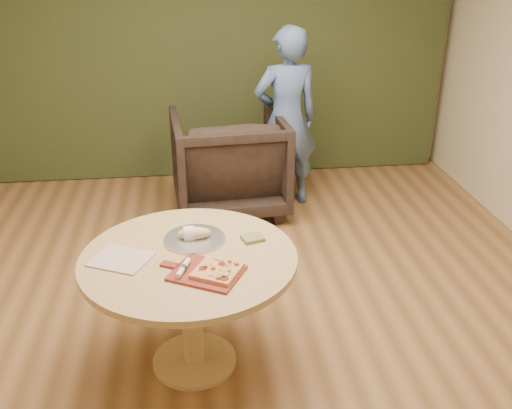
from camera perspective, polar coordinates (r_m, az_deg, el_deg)
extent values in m
cube|color=olive|center=(3.81, -1.30, -13.11)|extent=(5.00, 6.00, 0.02)
cube|color=beige|center=(6.07, -4.36, 16.09)|extent=(5.00, 0.02, 2.80)
cube|color=#2A3417|center=(5.96, -4.30, 15.93)|extent=(4.80, 0.14, 2.78)
cylinder|color=tan|center=(3.61, -6.15, -15.20)|extent=(0.50, 0.50, 0.03)
cylinder|color=tan|center=(3.40, -6.42, -10.83)|extent=(0.12, 0.12, 0.68)
cylinder|color=tan|center=(3.20, -6.74, -5.38)|extent=(1.21, 1.21, 0.04)
cube|color=maroon|center=(3.01, -4.93, -6.84)|extent=(0.44, 0.41, 0.01)
cube|color=maroon|center=(3.10, -8.61, -6.00)|extent=(0.11, 0.09, 0.01)
cube|color=#E39C58|center=(2.99, -3.90, -6.61)|extent=(0.30, 0.30, 0.02)
cylinder|color=maroon|center=(2.99, -5.34, -6.35)|extent=(0.04, 0.04, 0.00)
cylinder|color=maroon|center=(3.02, -3.45, -5.92)|extent=(0.04, 0.04, 0.00)
cylinder|color=maroon|center=(2.90, -3.17, -7.37)|extent=(0.04, 0.04, 0.00)
cube|color=#B58344|center=(3.01, -1.96, -5.93)|extent=(0.03, 0.03, 0.01)
cube|color=#B58344|center=(2.91, -3.27, -7.12)|extent=(0.02, 0.02, 0.01)
cube|color=#B58344|center=(2.98, -4.31, -6.33)|extent=(0.03, 0.03, 0.01)
cube|color=#B58344|center=(3.00, -5.07, -6.16)|extent=(0.02, 0.02, 0.01)
cube|color=#B58344|center=(2.90, -3.82, -7.31)|extent=(0.03, 0.03, 0.01)
cube|color=#B58344|center=(3.03, -2.62, -5.69)|extent=(0.02, 0.02, 0.01)
cube|color=#25771F|center=(3.05, -3.77, -5.60)|extent=(0.01, 0.01, 0.00)
cube|color=#25771F|center=(2.97, -5.67, -6.57)|extent=(0.01, 0.01, 0.00)
cube|color=#25771F|center=(2.97, -2.62, -6.56)|extent=(0.01, 0.01, 0.00)
cube|color=#25771F|center=(2.93, -3.77, -6.96)|extent=(0.01, 0.01, 0.00)
cube|color=#25771F|center=(2.96, -2.82, -6.67)|extent=(0.01, 0.01, 0.00)
cube|color=#25771F|center=(2.97, -3.56, -6.56)|extent=(0.01, 0.01, 0.00)
cube|color=#25771F|center=(2.94, -2.64, -6.81)|extent=(0.01, 0.01, 0.00)
cube|color=#25771F|center=(2.96, -2.64, -6.68)|extent=(0.01, 0.01, 0.00)
cube|color=#25771F|center=(2.93, -2.79, -7.04)|extent=(0.01, 0.01, 0.00)
cube|color=#925376|center=(3.01, -2.90, -6.05)|extent=(0.01, 0.03, 0.00)
cube|color=#925376|center=(3.01, -2.54, -5.97)|extent=(0.01, 0.03, 0.00)
cube|color=#925376|center=(2.93, -4.50, -7.09)|extent=(0.03, 0.01, 0.00)
cube|color=#925376|center=(3.05, -3.40, -5.64)|extent=(0.03, 0.03, 0.00)
cube|color=#925376|center=(3.00, -3.17, -6.14)|extent=(0.03, 0.03, 0.00)
cube|color=#925376|center=(3.03, -4.57, -5.90)|extent=(0.01, 0.03, 0.00)
cube|color=#925376|center=(3.06, -4.00, -5.49)|extent=(0.03, 0.01, 0.00)
cylinder|color=silver|center=(3.02, -7.29, -6.32)|extent=(0.09, 0.17, 0.03)
cylinder|color=#194C26|center=(3.02, -7.29, -6.32)|extent=(0.04, 0.04, 0.03)
cube|color=silver|center=(3.10, -6.70, -5.43)|extent=(0.03, 0.04, 0.00)
cube|color=white|center=(3.21, -13.35, -5.34)|extent=(0.38, 0.36, 0.01)
cylinder|color=silver|center=(3.34, -6.17, -3.48)|extent=(0.35, 0.35, 0.01)
cylinder|color=silver|center=(3.34, -6.17, -3.41)|extent=(0.36, 0.36, 0.02)
ellipsoid|color=#DFC288|center=(3.32, -6.20, -2.88)|extent=(0.19, 0.08, 0.07)
cylinder|color=silver|center=(3.32, -6.72, -2.91)|extent=(0.06, 0.09, 0.09)
cube|color=#535D29|center=(3.32, -0.33, -3.39)|extent=(0.14, 0.13, 0.02)
imported|color=black|center=(5.26, -2.77, 4.69)|extent=(1.06, 1.00, 1.02)
imported|color=#4A6795|center=(5.29, 3.03, 8.53)|extent=(0.67, 0.49, 1.68)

